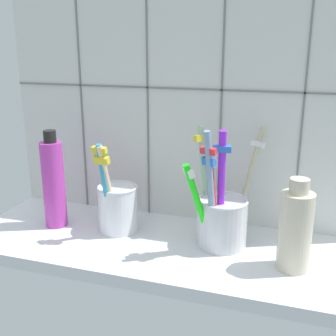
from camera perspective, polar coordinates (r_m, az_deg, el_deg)
The scene contains 6 objects.
counter_slab at distance 67.83cm, azimuth -0.64°, elevation -10.91°, with size 64.00×22.00×2.00cm, color silver.
tile_wall_back at distance 72.19cm, azimuth 2.35°, elevation 8.81°, with size 64.00×2.20×45.00cm.
toothbrush_cup_left at distance 70.47cm, azimuth -6.95°, elevation -5.00°, with size 9.01×10.04×15.91cm.
toothbrush_cup_right at distance 65.34cm, azimuth 7.15°, elevation -6.40°, with size 10.59×13.87×19.04cm.
ceramic_vase at distance 60.54cm, azimuth 16.89°, elevation -7.93°, with size 4.53×4.53×13.23cm.
soap_bottle at distance 73.36cm, azimuth -15.26°, elevation -1.97°, with size 3.75×3.75×16.69cm.
Camera 1 is at (19.05, -56.89, 32.65)cm, focal length 44.92 mm.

